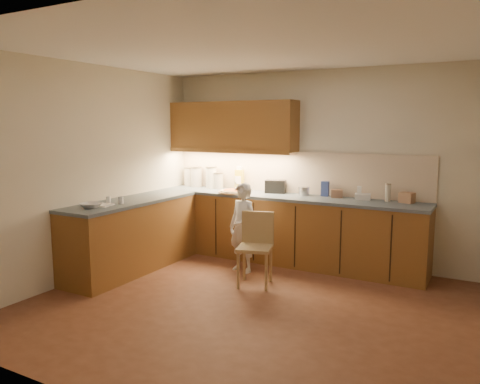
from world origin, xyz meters
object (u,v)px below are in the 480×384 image
(child, at_px, (243,228))
(oil_jug, at_px, (239,179))
(toaster, at_px, (276,187))
(pizza_on_board, at_px, (235,191))
(wooden_chair, at_px, (256,243))

(child, bearing_deg, oil_jug, 136.87)
(oil_jug, relative_size, toaster, 1.12)
(toaster, bearing_deg, pizza_on_board, -166.84)
(wooden_chair, xyz_separation_m, oil_jug, (-0.89, 1.20, 0.59))
(child, height_order, wooden_chair, child)
(wooden_chair, bearing_deg, oil_jug, 110.47)
(wooden_chair, distance_m, toaster, 1.30)
(child, bearing_deg, toaster, 100.03)
(oil_jug, distance_m, toaster, 0.61)
(child, height_order, oil_jug, oil_jug)
(pizza_on_board, xyz_separation_m, toaster, (0.51, 0.26, 0.07))
(pizza_on_board, xyz_separation_m, oil_jug, (-0.09, 0.30, 0.14))
(child, relative_size, oil_jug, 3.28)
(toaster, bearing_deg, wooden_chair, -90.32)
(toaster, bearing_deg, child, -109.59)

